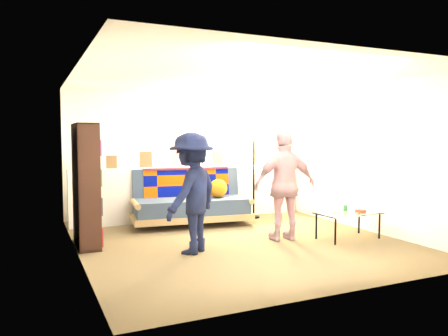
% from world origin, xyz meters
% --- Properties ---
extents(ground, '(5.00, 5.00, 0.00)m').
position_xyz_m(ground, '(0.00, 0.00, 0.00)').
color(ground, brown).
rests_on(ground, ground).
extents(room_shell, '(4.60, 5.05, 2.45)m').
position_xyz_m(room_shell, '(0.00, 0.47, 1.67)').
color(room_shell, silver).
rests_on(room_shell, ground).
extents(half_wall_ledge, '(4.45, 0.15, 1.00)m').
position_xyz_m(half_wall_ledge, '(0.00, 1.80, 0.50)').
color(half_wall_ledge, silver).
rests_on(half_wall_ledge, ground).
extents(ledge_decor, '(2.97, 0.02, 0.45)m').
position_xyz_m(ledge_decor, '(-0.23, 1.78, 1.18)').
color(ledge_decor, brown).
rests_on(ledge_decor, half_wall_ledge).
extents(futon_sofa, '(2.13, 1.18, 0.88)m').
position_xyz_m(futon_sofa, '(-0.21, 1.35, 0.41)').
color(futon_sofa, '#A2804E').
rests_on(futon_sofa, ground).
extents(bookshelf, '(0.29, 0.86, 1.72)m').
position_xyz_m(bookshelf, '(-2.08, 0.51, 0.80)').
color(bookshelf, black).
rests_on(bookshelf, ground).
extents(coffee_table, '(0.98, 0.58, 0.50)m').
position_xyz_m(coffee_table, '(1.58, -0.67, 0.38)').
color(coffee_table, black).
rests_on(coffee_table, ground).
extents(floor_lamp, '(0.38, 0.31, 1.65)m').
position_xyz_m(floor_lamp, '(1.09, 1.47, 1.17)').
color(floor_lamp, black).
rests_on(floor_lamp, ground).
extents(person_left, '(1.17, 1.11, 1.59)m').
position_xyz_m(person_left, '(-0.85, -0.45, 0.80)').
color(person_left, black).
rests_on(person_left, ground).
extents(person_right, '(1.00, 0.50, 1.64)m').
position_xyz_m(person_right, '(0.66, -0.35, 0.82)').
color(person_right, pink).
rests_on(person_right, ground).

